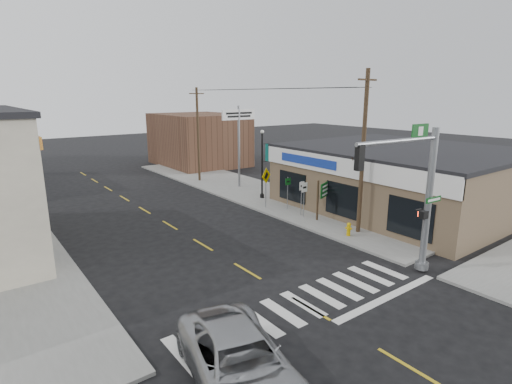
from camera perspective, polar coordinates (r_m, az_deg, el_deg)
ground at (r=15.42m, az=7.76°, el=-16.16°), size 140.00×140.00×0.00m
sidewalk_right at (r=30.04m, az=2.70°, el=-0.90°), size 6.00×38.00×0.13m
center_line at (r=21.26m, az=-7.61°, el=-7.47°), size 0.12×56.00×0.01m
crosswalk at (r=15.66m, az=6.70°, el=-15.59°), size 11.00×2.20×0.01m
thrift_store at (r=29.09m, az=20.14°, el=1.69°), size 12.00×14.00×4.00m
bldg_distant_right at (r=45.16m, az=-8.17°, el=7.44°), size 8.00×10.00×5.60m
suv at (r=11.52m, az=-2.38°, el=-23.15°), size 3.69×5.79×1.49m
traffic_signal_pole at (r=17.72m, az=22.39°, el=0.61°), size 5.06×0.39×6.41m
guide_sign at (r=24.92m, az=9.81°, el=-0.16°), size 1.42×0.13×2.48m
fire_hydrant at (r=22.47m, az=13.10°, el=-5.11°), size 0.23×0.23×0.74m
ped_crossing_sign at (r=26.90m, az=1.44°, el=1.64°), size 1.07×0.08×2.75m
lamp_post at (r=29.40m, az=0.97°, el=4.76°), size 0.66×0.51×5.04m
dance_center_sign at (r=32.94m, az=-2.48°, el=9.39°), size 3.14×0.20×6.66m
bare_tree at (r=24.11m, az=14.61°, el=4.19°), size 2.36×2.36×4.71m
shrub_front at (r=24.25m, az=19.66°, el=-3.91°), size 1.35×1.35×1.01m
shrub_back at (r=27.29m, az=12.64°, el=-1.65°), size 1.16×1.16×0.87m
utility_pole_near at (r=22.33m, az=15.03°, el=5.59°), size 1.54×0.23×8.85m
utility_pole_far at (r=35.76m, az=-8.28°, el=8.23°), size 1.42×0.21×8.14m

